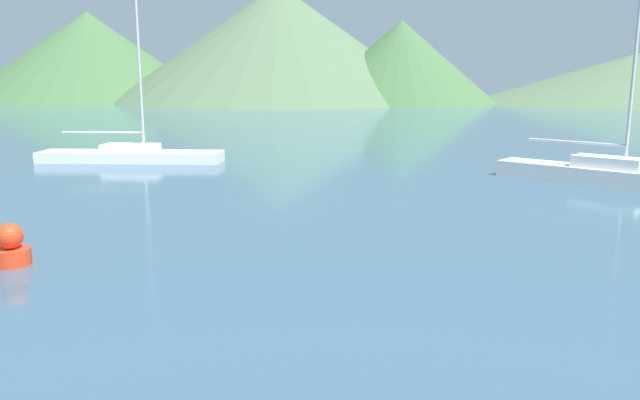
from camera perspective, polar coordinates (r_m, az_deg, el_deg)
The scene contains 7 objects.
sailboat_inner at distance 26.03m, azimuth 24.71°, elevation 2.22°, with size 7.75×5.56×7.58m.
sailboat_middle at distance 31.29m, azimuth -16.90°, elevation 4.07°, with size 8.88×2.78×10.08m.
buoy_marker at distance 15.26m, azimuth -26.44°, elevation -3.94°, with size 0.82×0.82×0.94m.
hill_west at distance 113.11m, azimuth -20.35°, elevation 12.25°, with size 40.77×40.77×14.35m.
hill_central at distance 101.36m, azimuth -3.82°, elevation 14.10°, with size 52.05×52.05×17.92m.
hill_east at distance 94.65m, azimuth 7.39°, elevation 12.41°, with size 28.12×28.12×11.92m.
hill_far_east at distance 106.10m, azimuth 27.15°, elevation 9.93°, with size 48.46×48.46×7.39m.
Camera 1 is at (2.96, -0.23, 4.10)m, focal length 35.00 mm.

